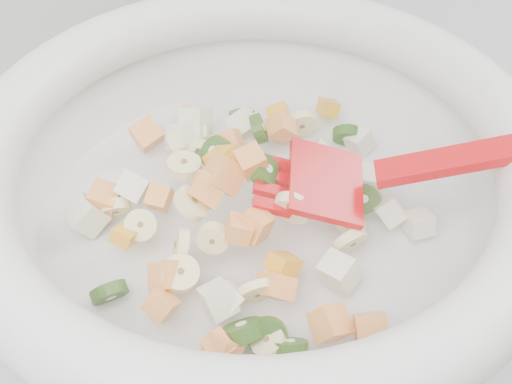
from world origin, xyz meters
TOP-DOWN VIEW (x-y plane):
  - mixing_bowl at (0.08, 1.44)m, footprint 0.45×0.43m

SIDE VIEW (x-z plane):
  - mixing_bowl at x=0.08m, z-range 0.89..1.04m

